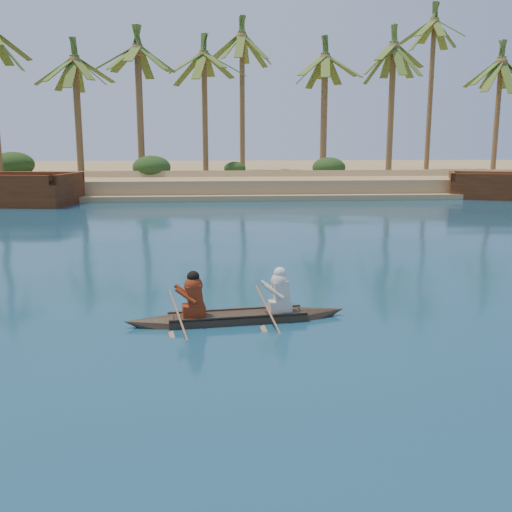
{
  "coord_description": "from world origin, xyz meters",
  "views": [
    {
      "loc": [
        3.59,
        -15.73,
        3.73
      ],
      "look_at": [
        4.71,
        -2.24,
        1.08
      ],
      "focal_mm": 40.0,
      "sensor_mm": 36.0,
      "label": 1
    }
  ],
  "objects": [
    {
      "name": "canoe",
      "position": [
        4.17,
        -4.0,
        0.25
      ],
      "size": [
        4.84,
        1.18,
        1.32
      ],
      "rotation": [
        0.0,
        0.0,
        0.11
      ],
      "color": "#362B1D",
      "rests_on": "ground"
    },
    {
      "name": "palm_grove",
      "position": [
        0.0,
        35.0,
        8.0
      ],
      "size": [
        110.0,
        14.0,
        16.0
      ],
      "primitive_type": null,
      "color": "#416222",
      "rests_on": "ground"
    },
    {
      "name": "sandy_embankment",
      "position": [
        0.0,
        46.89,
        0.53
      ],
      "size": [
        150.0,
        51.0,
        1.5
      ],
      "color": "tan",
      "rests_on": "ground"
    },
    {
      "name": "shrub_cluster",
      "position": [
        0.0,
        31.5,
        1.2
      ],
      "size": [
        100.0,
        6.0,
        2.4
      ],
      "primitive_type": null,
      "color": "black",
      "rests_on": "ground"
    },
    {
      "name": "ground",
      "position": [
        0.0,
        0.0,
        0.0
      ],
      "size": [
        160.0,
        160.0,
        0.0
      ],
      "primitive_type": "plane",
      "color": "navy",
      "rests_on": "ground"
    }
  ]
}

